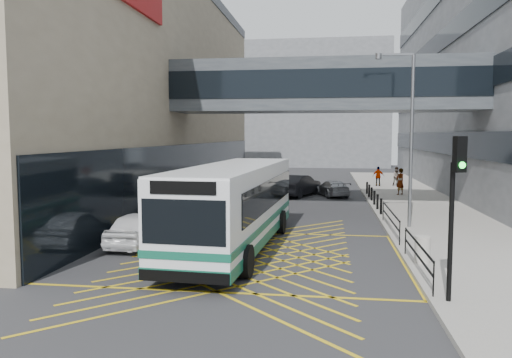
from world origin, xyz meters
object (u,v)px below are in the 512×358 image
at_px(car_silver, 332,188).
at_px(pedestrian_c, 378,176).
at_px(litter_bin, 422,249).
at_px(traffic_light, 455,195).
at_px(car_dark, 299,185).
at_px(pedestrian_a, 400,182).
at_px(bus, 235,204).
at_px(pedestrian_b, 397,177).
at_px(street_lamp, 408,129).
at_px(car_white, 140,228).

bearing_deg(car_silver, pedestrian_c, -139.01).
bearing_deg(litter_bin, traffic_light, -90.24).
distance_m(car_dark, pedestrian_a, 7.56).
height_order(bus, pedestrian_b, bus).
xyz_separation_m(bus, car_silver, (4.09, 18.19, -1.18)).
relative_size(bus, street_lamp, 1.48).
bearing_deg(car_silver, pedestrian_a, 166.03).
bearing_deg(pedestrian_c, litter_bin, 90.32).
height_order(car_white, pedestrian_c, pedestrian_c).
bearing_deg(traffic_light, bus, 114.48).
bearing_deg(pedestrian_c, pedestrian_b, -166.19).
xyz_separation_m(car_white, car_dark, (5.61, 18.05, 0.06)).
bearing_deg(street_lamp, litter_bin, -99.35).
distance_m(litter_bin, pedestrian_b, 27.18).
distance_m(car_silver, pedestrian_b, 8.99).
distance_m(car_white, traffic_light, 12.81).
xyz_separation_m(car_dark, pedestrian_c, (6.57, 6.84, 0.20)).
height_order(car_white, street_lamp, street_lamp).
bearing_deg(pedestrian_b, bus, -118.44).
xyz_separation_m(car_silver, pedestrian_c, (4.04, 6.65, 0.37)).
distance_m(bus, street_lamp, 9.51).
height_order(traffic_light, pedestrian_c, traffic_light).
xyz_separation_m(car_white, pedestrian_b, (13.81, 25.21, 0.24)).
height_order(car_silver, pedestrian_c, pedestrian_c).
distance_m(bus, litter_bin, 7.35).
bearing_deg(car_silver, bus, 59.58).
relative_size(car_dark, pedestrian_c, 3.03).
relative_size(car_white, car_dark, 0.90).
bearing_deg(pedestrian_a, traffic_light, 47.50).
xyz_separation_m(car_silver, litter_bin, (2.91, -20.07, -0.02)).
xyz_separation_m(litter_bin, pedestrian_b, (2.75, 27.04, 0.36)).
bearing_deg(bus, pedestrian_c, 75.31).
bearing_deg(litter_bin, street_lamp, 86.21).
bearing_deg(car_white, pedestrian_b, -117.96).
bearing_deg(car_dark, pedestrian_c, -112.67).
height_order(car_silver, traffic_light, traffic_light).
bearing_deg(car_dark, car_white, 93.89).
height_order(car_white, car_silver, car_white).
xyz_separation_m(car_silver, pedestrian_b, (5.66, 6.97, 0.34)).
relative_size(car_silver, pedestrian_b, 2.52).
bearing_deg(pedestrian_b, litter_bin, -103.05).
xyz_separation_m(car_dark, car_silver, (2.53, 0.19, -0.16)).
relative_size(car_silver, pedestrian_a, 2.10).
bearing_deg(pedestrian_b, street_lamp, -103.74).
relative_size(car_white, litter_bin, 5.04).
xyz_separation_m(litter_bin, pedestrian_a, (2.09, 20.40, 0.52)).
bearing_deg(car_dark, bus, 106.20).
bearing_deg(car_white, bus, -178.51).
height_order(street_lamp, litter_bin, street_lamp).
distance_m(traffic_light, pedestrian_c, 31.07).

